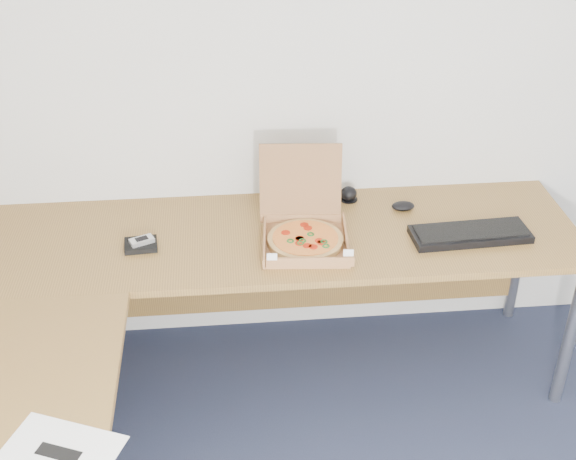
{
  "coord_description": "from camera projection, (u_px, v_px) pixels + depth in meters",
  "views": [
    {
      "loc": [
        -0.69,
        -1.22,
        2.37
      ],
      "look_at": [
        -0.45,
        1.28,
        0.82
      ],
      "focal_mm": 47.57,
      "sensor_mm": 36.0,
      "label": 1
    }
  ],
  "objects": [
    {
      "name": "mouse",
      "position": [
        403.0,
        206.0,
        3.25
      ],
      "size": [
        0.11,
        0.08,
        0.04
      ],
      "primitive_type": "ellipsoid",
      "rotation": [
        0.0,
        0.0,
        0.21
      ],
      "color": "black",
      "rests_on": "desk"
    },
    {
      "name": "wallet",
      "position": [
        141.0,
        245.0,
        3.01
      ],
      "size": [
        0.14,
        0.12,
        0.02
      ],
      "primitive_type": "cube",
      "rotation": [
        0.0,
        0.0,
        0.08
      ],
      "color": "black",
      "rests_on": "desk"
    },
    {
      "name": "desk",
      "position": [
        192.0,
        308.0,
        2.72
      ],
      "size": [
        2.5,
        2.2,
        0.73
      ],
      "color": "olive",
      "rests_on": "ground"
    },
    {
      "name": "phone",
      "position": [
        142.0,
        241.0,
        3.0
      ],
      "size": [
        0.1,
        0.08,
        0.02
      ],
      "primitive_type": "cube",
      "rotation": [
        0.0,
        0.0,
        0.41
      ],
      "color": "#B2B5BA",
      "rests_on": "wallet"
    },
    {
      "name": "dome_speaker",
      "position": [
        349.0,
        193.0,
        3.32
      ],
      "size": [
        0.08,
        0.08,
        0.07
      ],
      "primitive_type": "ellipsoid",
      "color": "black",
      "rests_on": "desk"
    },
    {
      "name": "room_shell",
      "position": [
        546.0,
        357.0,
        1.68
      ],
      "size": [
        3.5,
        3.5,
        2.5
      ],
      "primitive_type": null,
      "color": "beige",
      "rests_on": "ground"
    },
    {
      "name": "paper_sheet",
      "position": [
        58.0,
        453.0,
        2.11
      ],
      "size": [
        0.39,
        0.33,
        0.0
      ],
      "primitive_type": "cube",
      "rotation": [
        0.0,
        0.0,
        -0.4
      ],
      "color": "white",
      "rests_on": "desk"
    },
    {
      "name": "pizza_box",
      "position": [
        305.0,
        234.0,
        3.02
      ],
      "size": [
        0.33,
        0.39,
        0.34
      ],
      "rotation": [
        0.0,
        0.0,
        -0.08
      ],
      "color": "#A26C40",
      "rests_on": "desk"
    },
    {
      "name": "keyboard",
      "position": [
        470.0,
        234.0,
        3.07
      ],
      "size": [
        0.48,
        0.19,
        0.03
      ],
      "primitive_type": "cube",
      "rotation": [
        0.0,
        0.0,
        0.05
      ],
      "color": "black",
      "rests_on": "desk"
    },
    {
      "name": "drinking_glass",
      "position": [
        330.0,
        203.0,
        3.18
      ],
      "size": [
        0.08,
        0.08,
        0.13
      ],
      "primitive_type": "cylinder",
      "color": "white",
      "rests_on": "desk"
    }
  ]
}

